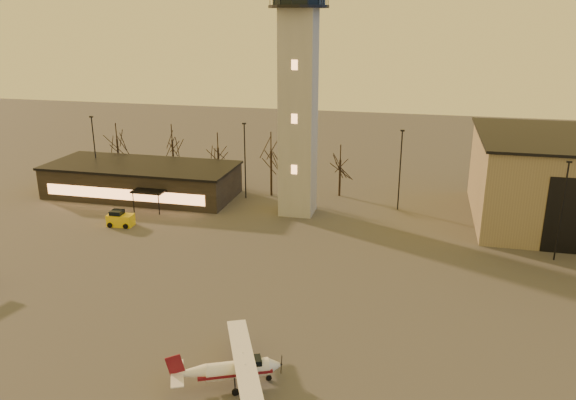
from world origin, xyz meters
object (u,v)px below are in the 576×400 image
at_px(cessna_front, 239,372).
at_px(service_cart, 120,220).
at_px(terminal, 142,180).
at_px(control_tower, 298,78).

relative_size(cessna_front, service_cart, 3.19).
xyz_separation_m(terminal, service_cart, (3.06, -11.42, -1.45)).
xyz_separation_m(control_tower, service_cart, (-18.94, -9.44, -15.62)).
relative_size(control_tower, terminal, 1.28).
bearing_deg(terminal, cessna_front, -54.62).
height_order(cessna_front, service_cart, cessna_front).
bearing_deg(cessna_front, control_tower, 71.84).
relative_size(terminal, cessna_front, 2.66).
distance_m(control_tower, terminal, 26.24).
bearing_deg(terminal, service_cart, -75.02).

